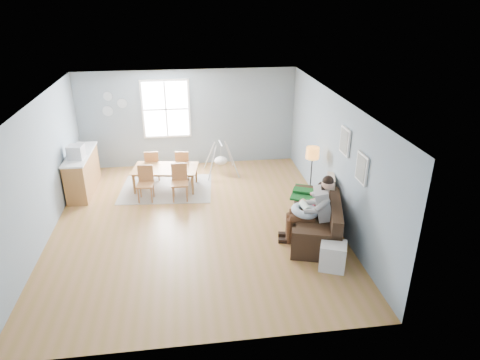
{
  "coord_description": "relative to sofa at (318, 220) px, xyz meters",
  "views": [
    {
      "loc": [
        -0.12,
        -8.16,
        4.68
      ],
      "look_at": [
        0.97,
        -0.07,
        1.0
      ],
      "focal_mm": 32.0,
      "sensor_mm": 36.0,
      "label": 1
    }
  ],
  "objects": [
    {
      "name": "nursing_pillow",
      "position": [
        -0.37,
        -0.21,
        0.36
      ],
      "size": [
        0.65,
        0.63,
        0.22
      ],
      "primitive_type": "torus",
      "rotation": [
        0.0,
        0.14,
        -0.18
      ],
      "color": "#ABC1D5",
      "rests_on": "father"
    },
    {
      "name": "chair_sw",
      "position": [
        -3.63,
        2.08,
        0.17
      ],
      "size": [
        0.42,
        0.42,
        0.85
      ],
      "color": "olive",
      "rests_on": "rug"
    },
    {
      "name": "storage_cube",
      "position": [
        -0.11,
        -1.2,
        -0.05
      ],
      "size": [
        0.58,
        0.55,
        0.51
      ],
      "color": "silver",
      "rests_on": "room"
    },
    {
      "name": "wall_plates",
      "position": [
        -4.51,
        4.23,
        1.52
      ],
      "size": [
        0.67,
        0.02,
        0.66
      ],
      "color": "#9AABB9",
      "rests_on": "room"
    },
    {
      "name": "father",
      "position": [
        -0.21,
        -0.26,
        0.46
      ],
      "size": [
        1.08,
        0.61,
        1.44
      ],
      "color": "gray",
      "rests_on": "sofa"
    },
    {
      "name": "chair_nw",
      "position": [
        -3.53,
        3.2,
        0.16
      ],
      "size": [
        0.38,
        0.38,
        0.84
      ],
      "color": "olive",
      "rests_on": "rug"
    },
    {
      "name": "room",
      "position": [
        -2.51,
        0.76,
        2.11
      ],
      "size": [
        8.4,
        9.4,
        3.9
      ],
      "color": "olive"
    },
    {
      "name": "floor_lamp",
      "position": [
        0.18,
        1.25,
        0.88
      ],
      "size": [
        0.29,
        0.29,
        1.44
      ],
      "color": "black",
      "rests_on": "room"
    },
    {
      "name": "rug",
      "position": [
        -3.17,
        2.61,
        -0.3
      ],
      "size": [
        2.4,
        1.9,
        0.01
      ],
      "primitive_type": "cube",
      "rotation": [
        0.0,
        0.0,
        -0.08
      ],
      "color": "gray",
      "rests_on": "room"
    },
    {
      "name": "window",
      "position": [
        -3.11,
        4.22,
        1.34
      ],
      "size": [
        1.32,
        0.08,
        1.62
      ],
      "color": "white",
      "rests_on": "room"
    },
    {
      "name": "dining_table",
      "position": [
        -3.17,
        2.61,
        -0.02
      ],
      "size": [
        1.72,
        1.13,
        0.56
      ],
      "primitive_type": "imported",
      "rotation": [
        0.0,
        0.0,
        -0.15
      ],
      "color": "olive",
      "rests_on": "rug"
    },
    {
      "name": "counter",
      "position": [
        -5.21,
        2.79,
        0.2
      ],
      "size": [
        0.55,
        1.79,
        1.0
      ],
      "color": "olive",
      "rests_on": "room"
    },
    {
      "name": "sofa",
      "position": [
        0.0,
        0.0,
        0.0
      ],
      "size": [
        1.48,
        2.31,
        0.87
      ],
      "color": "black",
      "rests_on": "room"
    },
    {
      "name": "beige_pillow",
      "position": [
        0.37,
        0.48,
        0.49
      ],
      "size": [
        0.3,
        0.55,
        0.53
      ],
      "primitive_type": "cube",
      "rotation": [
        0.0,
        0.0,
        -0.29
      ],
      "color": "#C8B199",
      "rests_on": "sofa"
    },
    {
      "name": "green_throw",
      "position": [
        0.12,
        0.71,
        0.24
      ],
      "size": [
        1.22,
        1.13,
        0.04
      ],
      "primitive_type": "cube",
      "rotation": [
        0.0,
        0.0,
        -0.42
      ],
      "color": "#125019",
      "rests_on": "sofa"
    },
    {
      "name": "chair_se",
      "position": [
        -2.82,
        2.02,
        0.19
      ],
      "size": [
        0.41,
        0.41,
        0.88
      ],
      "color": "olive",
      "rests_on": "rug"
    },
    {
      "name": "infant",
      "position": [
        -0.37,
        -0.17,
        0.46
      ],
      "size": [
        0.16,
        0.4,
        0.15
      ],
      "color": "silver",
      "rests_on": "nursing_pillow"
    },
    {
      "name": "toddler",
      "position": [
        -0.02,
        0.22,
        0.42
      ],
      "size": [
        0.57,
        0.37,
        0.85
      ],
      "color": "white",
      "rests_on": "sofa"
    },
    {
      "name": "chair_ne",
      "position": [
        -2.73,
        3.13,
        0.15
      ],
      "size": [
        0.44,
        0.44,
        0.83
      ],
      "color": "olive",
      "rests_on": "rug"
    },
    {
      "name": "pictures",
      "position": [
        0.46,
        -0.29,
        1.54
      ],
      "size": [
        0.05,
        1.34,
        0.74
      ],
      "color": "white",
      "rests_on": "room"
    },
    {
      "name": "baby_swing",
      "position": [
        -1.7,
        3.4,
        0.09
      ],
      "size": [
        0.93,
        0.95,
        0.88
      ],
      "color": "#B8B9BE",
      "rests_on": "room"
    },
    {
      "name": "monitor",
      "position": [
        -5.2,
        2.45,
        0.85
      ],
      "size": [
        0.39,
        0.37,
        0.33
      ],
      "color": "#B8B9BE",
      "rests_on": "counter"
    }
  ]
}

